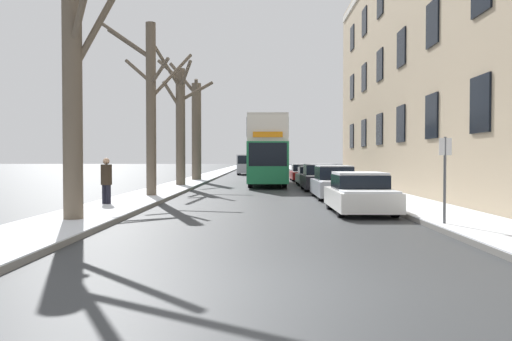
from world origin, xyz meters
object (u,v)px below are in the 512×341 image
object	(u,v)px
parked_car_0	(360,194)
parked_car_3	(310,176)
oncoming_van	(246,164)
bare_tree_left_3	(196,128)
parked_car_2	(319,178)
double_decker_bus	(267,148)
pedestrian_left_sidewalk	(106,181)
street_sign_post	(445,176)
parked_car_1	(334,183)
bare_tree_left_0	(77,83)
parked_car_4	(302,173)
bare_tree_left_1	(150,103)
bare_tree_left_2	(180,120)

from	to	relation	value
parked_car_0	parked_car_3	distance (m)	17.60
oncoming_van	bare_tree_left_3	bearing A→B (deg)	-101.43
parked_car_2	oncoming_van	world-z (taller)	oncoming_van
double_decker_bus	parked_car_0	xyz separation A→B (m)	(2.94, -17.89, -1.89)
double_decker_bus	pedestrian_left_sidewalk	world-z (taller)	double_decker_bus
street_sign_post	parked_car_2	bearing A→B (deg)	95.08
parked_car_1	street_sign_post	world-z (taller)	street_sign_post
parked_car_1	oncoming_van	size ratio (longest dim) A/B	0.78
bare_tree_left_0	parked_car_3	world-z (taller)	bare_tree_left_0
oncoming_van	parked_car_3	bearing A→B (deg)	-77.19
parked_car_1	parked_car_3	xyz separation A→B (m)	(0.00, 11.57, -0.08)
bare_tree_left_0	parked_car_0	xyz separation A→B (m)	(8.36, 2.99, -3.27)
bare_tree_left_0	parked_car_4	distance (m)	28.45
bare_tree_left_1	oncoming_van	world-z (taller)	bare_tree_left_1
bare_tree_left_2	street_sign_post	world-z (taller)	bare_tree_left_2
double_decker_bus	parked_car_3	world-z (taller)	double_decker_bus
parked_car_4	pedestrian_left_sidewalk	size ratio (longest dim) A/B	2.46
bare_tree_left_1	double_decker_bus	size ratio (longest dim) A/B	0.69
parked_car_0	oncoming_van	bearing A→B (deg)	97.21
parked_car_4	oncoming_van	xyz separation A→B (m)	(-5.02, 15.68, 0.58)
bare_tree_left_0	oncoming_van	xyz separation A→B (m)	(3.34, 42.67, -2.69)
bare_tree_left_3	parked_car_3	size ratio (longest dim) A/B	2.27
bare_tree_left_2	pedestrian_left_sidewalk	xyz separation A→B (m)	(-0.56, -13.13, -3.23)
bare_tree_left_2	bare_tree_left_3	distance (m)	7.91
double_decker_bus	street_sign_post	xyz separation A→B (m)	(4.34, -21.77, -1.16)
street_sign_post	bare_tree_left_2	bearing A→B (deg)	117.93
bare_tree_left_0	street_sign_post	world-z (taller)	bare_tree_left_0
pedestrian_left_sidewalk	parked_car_2	bearing A→B (deg)	-102.23
bare_tree_left_3	parked_car_2	bearing A→B (deg)	-51.65
oncoming_van	street_sign_post	size ratio (longest dim) A/B	2.37
parked_car_4	bare_tree_left_0	bearing A→B (deg)	-107.21
parked_car_2	pedestrian_left_sidewalk	size ratio (longest dim) A/B	2.30
bare_tree_left_1	street_sign_post	world-z (taller)	bare_tree_left_1
parked_car_1	pedestrian_left_sidewalk	world-z (taller)	pedestrian_left_sidewalk
bare_tree_left_1	parked_car_2	xyz separation A→B (m)	(8.34, 5.92, -3.67)
parked_car_2	parked_car_4	world-z (taller)	parked_car_2
bare_tree_left_0	bare_tree_left_1	xyz separation A→B (m)	(0.02, 8.91, 0.45)
pedestrian_left_sidewalk	bare_tree_left_2	bearing A→B (deg)	-63.62
parked_car_2	parked_car_3	size ratio (longest dim) A/B	1.02
parked_car_1	pedestrian_left_sidewalk	bearing A→B (deg)	-153.35
bare_tree_left_0	pedestrian_left_sidewalk	bearing A→B (deg)	97.82
bare_tree_left_2	double_decker_bus	size ratio (longest dim) A/B	0.75
bare_tree_left_0	pedestrian_left_sidewalk	world-z (taller)	bare_tree_left_0
bare_tree_left_1	street_sign_post	xyz separation A→B (m)	(9.74, -9.80, -2.99)
bare_tree_left_3	double_decker_bus	xyz separation A→B (m)	(5.54, -4.67, -1.72)
bare_tree_left_2	bare_tree_left_3	xyz separation A→B (m)	(-0.06, 7.91, 0.01)
parked_car_3	pedestrian_left_sidewalk	xyz separation A→B (m)	(-8.98, -16.08, 0.40)
bare_tree_left_1	parked_car_0	size ratio (longest dim) A/B	1.99
bare_tree_left_3	oncoming_van	bearing A→B (deg)	78.57
bare_tree_left_0	street_sign_post	size ratio (longest dim) A/B	3.43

